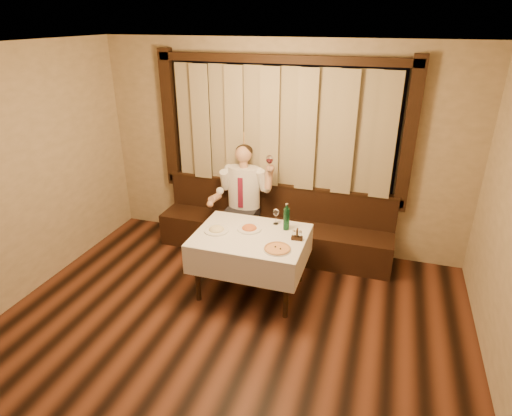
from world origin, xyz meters
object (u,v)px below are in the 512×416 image
(cruet_caddy, at_px, (297,236))
(banquette, at_px, (274,230))
(dining_table, at_px, (251,242))
(green_bottle, at_px, (286,218))
(pasta_red, at_px, (249,227))
(seated_man, at_px, (242,193))
(pizza, at_px, (277,249))
(pasta_cream, at_px, (216,228))

(cruet_caddy, bearing_deg, banquette, 115.75)
(banquette, xyz_separation_m, dining_table, (0.00, -1.02, 0.34))
(green_bottle, relative_size, cruet_caddy, 2.48)
(pasta_red, distance_m, seated_man, 0.91)
(cruet_caddy, height_order, seated_man, seated_man)
(banquette, bearing_deg, pasta_red, -93.27)
(banquette, height_order, green_bottle, green_bottle)
(pasta_red, bearing_deg, dining_table, -64.56)
(dining_table, height_order, green_bottle, green_bottle)
(banquette, distance_m, pizza, 1.40)
(green_bottle, distance_m, seated_man, 1.04)
(pasta_cream, relative_size, cruet_caddy, 2.18)
(pasta_red, height_order, cruet_caddy, cruet_caddy)
(pizza, relative_size, green_bottle, 0.92)
(green_bottle, height_order, cruet_caddy, green_bottle)
(pizza, bearing_deg, banquette, 106.71)
(pasta_red, bearing_deg, seated_man, 114.39)
(dining_table, relative_size, pizza, 4.22)
(pizza, height_order, seated_man, seated_man)
(seated_man, bearing_deg, banquette, 12.09)
(cruet_caddy, distance_m, seated_man, 1.31)
(pizza, relative_size, cruet_caddy, 2.28)
(banquette, distance_m, pasta_red, 1.04)
(seated_man, bearing_deg, cruet_caddy, -43.18)
(banquette, xyz_separation_m, cruet_caddy, (0.53, -0.99, 0.49))
(banquette, xyz_separation_m, pasta_cream, (-0.40, -1.06, 0.49))
(pasta_red, height_order, seated_man, seated_man)
(banquette, bearing_deg, pizza, -73.29)
(dining_table, distance_m, seated_man, 1.05)
(pizza, relative_size, pasta_cream, 1.04)
(seated_man, bearing_deg, pasta_cream, -88.71)
(dining_table, relative_size, cruet_caddy, 9.62)
(seated_man, bearing_deg, pizza, -55.65)
(pasta_cream, distance_m, seated_man, 0.98)
(dining_table, xyz_separation_m, green_bottle, (0.35, 0.25, 0.24))
(pizza, height_order, green_bottle, green_bottle)
(pizza, xyz_separation_m, cruet_caddy, (0.15, 0.28, 0.03))
(green_bottle, distance_m, cruet_caddy, 0.29)
(pasta_red, bearing_deg, pizza, -39.53)
(banquette, distance_m, seated_man, 0.70)
(pasta_cream, bearing_deg, green_bottle, 20.86)
(dining_table, height_order, seated_man, seated_man)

